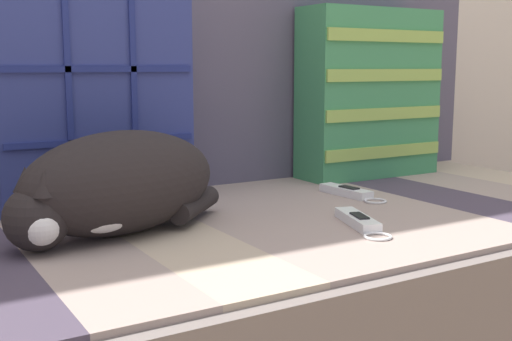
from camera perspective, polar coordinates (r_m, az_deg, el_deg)
couch at (r=1.36m, az=1.31°, el=-11.88°), size 1.75×0.89×0.40m
sofa_backrest at (r=1.60m, az=-5.93°, el=7.77°), size 1.72×0.14×0.50m
throw_pillow_quilted at (r=1.36m, az=-14.33°, el=5.78°), size 0.39×0.14×0.43m
throw_pillow_striped at (r=1.73m, az=10.03°, el=6.75°), size 0.39×0.14×0.44m
sleeping_cat at (r=1.12m, az=-12.38°, el=-1.40°), size 0.43×0.28×0.18m
game_remote_near at (r=1.46m, az=8.19°, el=-1.91°), size 0.06×0.19×0.02m
game_remote_far at (r=1.19m, az=9.12°, el=-4.46°), size 0.10×0.20×0.02m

